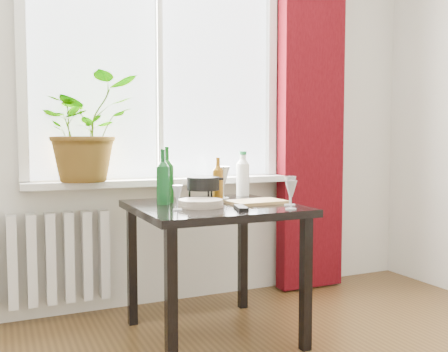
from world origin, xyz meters
name	(u,v)px	position (x,y,z in m)	size (l,w,h in m)	color
window	(158,62)	(0.00, 2.22, 1.60)	(1.72, 0.08, 1.62)	white
windowsill	(163,182)	(0.00, 2.15, 0.82)	(1.72, 0.20, 0.04)	white
curtain	(311,112)	(1.12, 2.12, 1.30)	(0.50, 0.12, 2.56)	#3C050A
radiator	(41,259)	(-0.75, 2.18, 0.38)	(0.80, 0.10, 0.55)	silver
table	(213,221)	(0.10, 1.55, 0.65)	(0.85, 0.85, 0.74)	black
potted_plant	(86,128)	(-0.49, 2.09, 1.16)	(0.57, 0.50, 0.64)	#256E1D
wine_bottle_left	(163,176)	(-0.15, 1.67, 0.89)	(0.07, 0.07, 0.31)	#0D4519
wine_bottle_right	(167,174)	(-0.10, 1.73, 0.90)	(0.07, 0.07, 0.32)	#0D4812
bottle_amber	(218,178)	(0.21, 1.73, 0.87)	(0.06, 0.06, 0.26)	brown
cleaning_bottle	(243,173)	(0.45, 1.88, 0.88)	(0.08, 0.08, 0.29)	white
wineglass_front_right	(291,195)	(0.38, 1.20, 0.82)	(0.06, 0.06, 0.15)	#B3BBC1
wineglass_far_right	(290,190)	(0.46, 1.34, 0.82)	(0.07, 0.07, 0.16)	#B1B8BF
wineglass_back_center	(223,182)	(0.26, 1.77, 0.84)	(0.09, 0.09, 0.20)	#B5BFC3
wineglass_back_left	(164,187)	(-0.11, 1.76, 0.83)	(0.07, 0.07, 0.17)	silver
wineglass_front_left	(177,198)	(-0.15, 1.41, 0.80)	(0.05, 0.05, 0.13)	white
plate_stack	(200,203)	(0.00, 1.48, 0.76)	(0.24, 0.24, 0.04)	#BAAC9A
fondue_pot	(203,190)	(0.09, 1.67, 0.81)	(0.21, 0.18, 0.14)	black
tv_remote	(241,208)	(0.15, 1.31, 0.75)	(0.05, 0.16, 0.02)	black
cutting_board	(256,202)	(0.34, 1.50, 0.75)	(0.31, 0.20, 0.02)	tan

